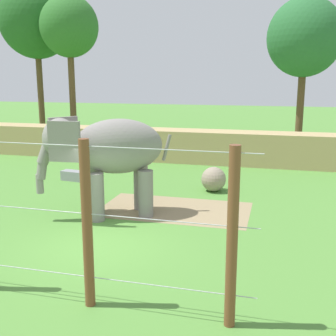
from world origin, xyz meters
TOP-DOWN VIEW (x-y plane):
  - ground_plane at (0.00, 0.00)m, footprint 120.00×120.00m
  - dirt_patch at (1.33, 3.65)m, footprint 5.28×3.04m
  - embankment_wall at (0.00, 12.36)m, footprint 36.00×1.80m
  - elephant at (-0.67, 2.46)m, footprint 4.11×3.14m
  - enrichment_ball at (2.28, 6.44)m, footprint 1.02×1.02m
  - cable_fence at (-0.09, -3.04)m, footprint 9.09×0.21m
  - feed_trough at (-4.02, 6.64)m, footprint 1.45×0.69m
  - tree_far_left at (-12.80, 18.47)m, footprint 5.34×5.34m
  - tree_left_of_centre at (-9.40, 17.02)m, footprint 3.96×3.96m
  - tree_behind_wall at (5.97, 17.13)m, footprint 4.46×4.46m

SIDE VIEW (x-z plane):
  - ground_plane at x=0.00m, z-range 0.00..0.00m
  - dirt_patch at x=1.33m, z-range 0.00..0.01m
  - feed_trough at x=-4.02m, z-range 0.00..0.44m
  - enrichment_ball at x=2.28m, z-range 0.00..1.02m
  - embankment_wall at x=0.00m, z-range 0.00..1.74m
  - cable_fence at x=-0.09m, z-range 0.00..3.48m
  - elephant at x=-0.67m, z-range 0.54..3.90m
  - tree_behind_wall at x=5.97m, z-range 2.25..11.53m
  - tree_left_of_centre at x=-9.40m, z-range 2.86..12.92m
  - tree_far_left at x=-12.80m, z-range 2.91..14.42m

